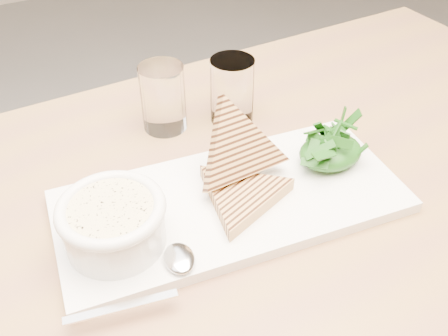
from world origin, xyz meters
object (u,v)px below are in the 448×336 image
platter (231,201)px  glass_far (232,90)px  glass_near (163,98)px  table_top (270,247)px  soup_bowl (114,227)px

platter → glass_far: size_ratio=4.28×
glass_near → glass_far: 0.11m
platter → glass_near: size_ratio=4.27×
table_top → glass_near: bearing=95.0°
soup_bowl → glass_near: (0.15, 0.21, 0.01)m
table_top → glass_far: (0.08, 0.25, 0.07)m
glass_near → glass_far: (0.10, -0.03, -0.00)m
table_top → glass_far: size_ratio=12.80×
soup_bowl → glass_far: glass_far is taller
table_top → platter: bearing=104.8°
table_top → platter: platter is taller
glass_near → glass_far: same height
platter → glass_near: glass_near is taller
platter → soup_bowl: soup_bowl is taller
soup_bowl → glass_far: bearing=35.9°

